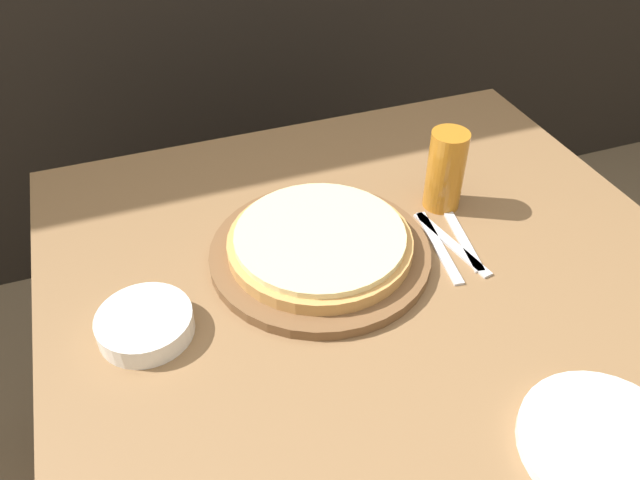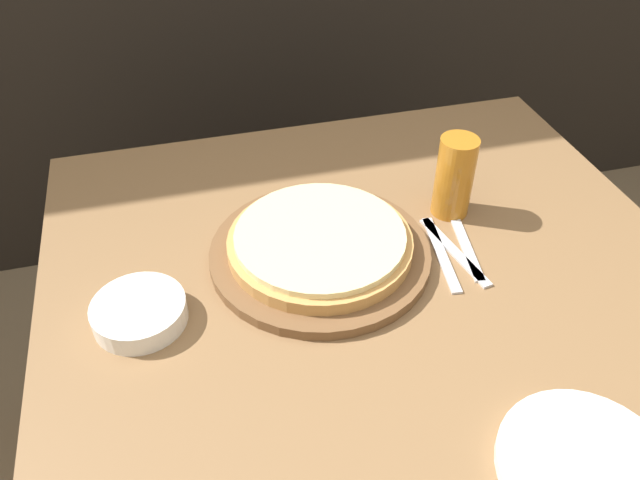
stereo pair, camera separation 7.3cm
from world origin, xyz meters
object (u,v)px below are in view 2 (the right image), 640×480
Objects in this scene: pizza_on_board at (320,247)px; dinner_knife at (454,251)px; beer_glass at (455,174)px; fork at (441,254)px; dinner_plate at (587,468)px; side_bowl at (139,312)px; spoon at (467,249)px.

dinner_knife is (0.23, -0.05, -0.02)m from pizza_on_board.
fork is (-0.07, -0.11, -0.08)m from beer_glass.
side_bowl is at bearing 142.40° from dinner_plate.
dinner_knife is 0.02m from spoon.
pizza_on_board is at bearing 169.41° from spoon.
fork is 0.02m from dinner_knife.
spoon is at bearing 2.29° from side_bowl.
pizza_on_board reaches higher than fork.
fork is (0.21, -0.05, -0.02)m from pizza_on_board.
fork and dinner_knife have the same top height.
dinner_plate reaches higher than fork.
dinner_plate is 0.43m from spoon.
side_bowl is at bearing -177.61° from dinner_knife.
beer_glass is 0.70× the size of dinner_plate.
beer_glass is at bearing 84.19° from dinner_plate.
fork is at bearing -13.04° from pizza_on_board.
dinner_knife is at bearing -180.00° from spoon.
pizza_on_board reaches higher than spoon.
beer_glass is at bearing 60.08° from fork.
fork and spoon have the same top height.
dinner_knife is at bearing 2.39° from side_bowl.
beer_glass is 1.07× the size of side_bowl.
dinner_plate is 0.67m from side_bowl.
fork is at bearing -119.92° from beer_glass.
beer_glass is at bearing 70.38° from dinner_knife.
pizza_on_board is 2.44× the size of beer_glass.
beer_glass reaches higher than spoon.
dinner_plate is (-0.06, -0.55, -0.08)m from beer_glass.
side_bowl is 0.52m from fork.
dinner_plate is 1.53× the size of side_bowl.
pizza_on_board is 0.22m from fork.
pizza_on_board is at bearing 166.96° from fork.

